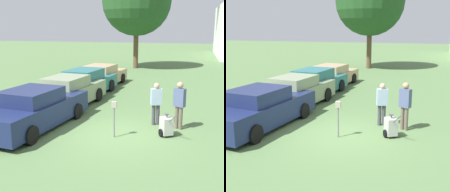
# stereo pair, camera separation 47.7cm
# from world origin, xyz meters

# --- Properties ---
(ground_plane) EXTENTS (120.00, 120.00, 0.00)m
(ground_plane) POSITION_xyz_m (0.00, 0.00, 0.00)
(ground_plane) COLOR #517042
(parked_car_navy) EXTENTS (2.55, 5.31, 1.53)m
(parked_car_navy) POSITION_xyz_m (-3.10, 0.03, 0.71)
(parked_car_navy) COLOR #19234C
(parked_car_navy) RESTS_ON ground_plane
(parked_car_sage) EXTENTS (2.43, 5.17, 1.49)m
(parked_car_sage) POSITION_xyz_m (-3.10, 3.24, 0.70)
(parked_car_sage) COLOR gray
(parked_car_sage) RESTS_ON ground_plane
(parked_car_teal) EXTENTS (2.41, 5.35, 1.49)m
(parked_car_teal) POSITION_xyz_m (-3.10, 5.75, 0.69)
(parked_car_teal) COLOR #23666B
(parked_car_teal) RESTS_ON ground_plane
(parked_car_tan) EXTENTS (2.44, 4.87, 1.36)m
(parked_car_tan) POSITION_xyz_m (-3.10, 8.80, 0.64)
(parked_car_tan) COLOR tan
(parked_car_tan) RESTS_ON ground_plane
(parking_meter) EXTENTS (0.18, 0.09, 1.29)m
(parking_meter) POSITION_xyz_m (0.10, -0.25, 0.91)
(parking_meter) COLOR slate
(parking_meter) RESTS_ON ground_plane
(person_worker) EXTENTS (0.47, 0.36, 1.68)m
(person_worker) POSITION_xyz_m (1.33, 1.54, 0.95)
(person_worker) COLOR #3F3F47
(person_worker) RESTS_ON ground_plane
(person_supervisor) EXTENTS (0.47, 0.38, 1.81)m
(person_supervisor) POSITION_xyz_m (2.23, 1.24, 1.04)
(person_supervisor) COLOR #665B4C
(person_supervisor) RESTS_ON ground_plane
(equipment_cart) EXTENTS (0.68, 0.95, 1.00)m
(equipment_cart) POSITION_xyz_m (1.86, 0.31, 0.39)
(equipment_cart) COLOR #B2B2AD
(equipment_cart) RESTS_ON ground_plane
(shade_tree) EXTENTS (6.08, 6.08, 8.97)m
(shade_tree) POSITION_xyz_m (-2.52, 17.75, 5.92)
(shade_tree) COLOR brown
(shade_tree) RESTS_ON ground_plane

